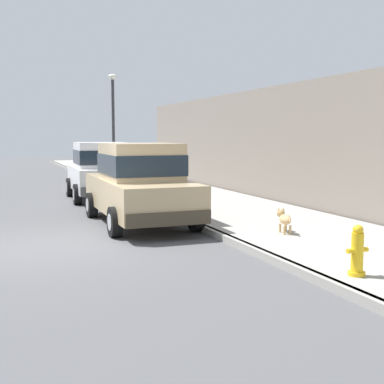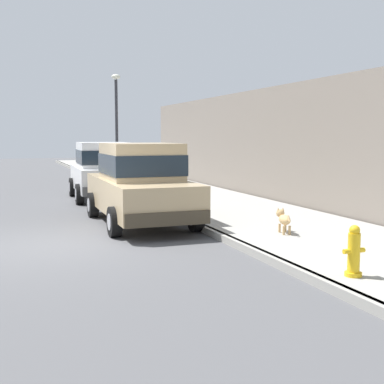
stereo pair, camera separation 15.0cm
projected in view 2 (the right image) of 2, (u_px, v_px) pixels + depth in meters
name	position (u px, v px, depth m)	size (l,w,h in m)	color
ground_plane	(55.00, 246.00, 9.86)	(80.00, 80.00, 0.00)	#4C4C4F
curb	(210.00, 231.00, 10.96)	(0.16, 64.00, 0.14)	gray
sidewalk	(284.00, 226.00, 11.58)	(3.60, 64.00, 0.14)	#99968E
car_tan_sedan	(140.00, 183.00, 12.17)	(2.06, 4.61, 1.92)	tan
car_white_hatchback	(102.00, 170.00, 16.89)	(2.06, 3.86, 1.88)	white
dog_tan	(284.00, 219.00, 10.37)	(0.29, 0.75, 0.49)	tan
fire_hydrant	(354.00, 253.00, 7.17)	(0.34, 0.24, 0.72)	gold
street_lamp	(116.00, 116.00, 20.92)	(0.36, 0.36, 4.42)	#2D2D33
building_facade	(254.00, 145.00, 17.32)	(0.50, 20.00, 3.58)	slate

